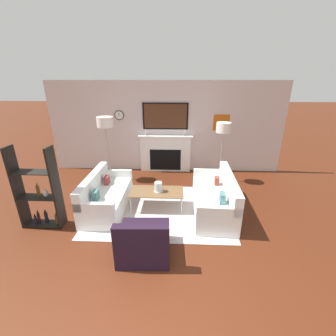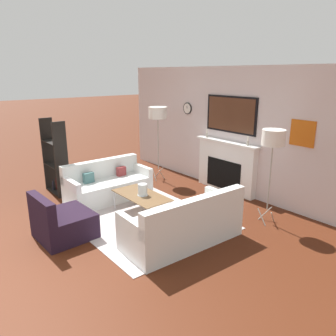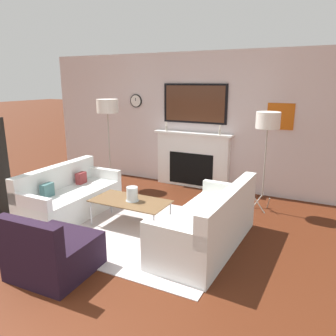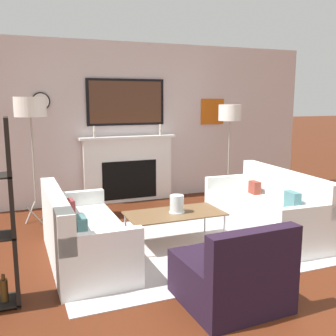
{
  "view_description": "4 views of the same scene",
  "coord_description": "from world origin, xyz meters",
  "px_view_note": "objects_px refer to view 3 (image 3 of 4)",
  "views": [
    {
      "loc": [
        0.36,
        -1.65,
        2.69
      ],
      "look_at": [
        0.15,
        3.37,
        0.72
      ],
      "focal_mm": 24.0,
      "sensor_mm": 36.0,
      "label": 1
    },
    {
      "loc": [
        4.62,
        -0.39,
        2.55
      ],
      "look_at": [
        0.1,
        3.26,
        0.86
      ],
      "focal_mm": 35.0,
      "sensor_mm": 36.0,
      "label": 2
    },
    {
      "loc": [
        2.51,
        -1.09,
        2.13
      ],
      "look_at": [
        0.32,
        3.24,
        0.84
      ],
      "focal_mm": 35.0,
      "sensor_mm": 36.0,
      "label": 3
    },
    {
      "loc": [
        -1.85,
        -1.45,
        1.77
      ],
      "look_at": [
        -0.04,
        3.07,
        0.9
      ],
      "focal_mm": 42.0,
      "sensor_mm": 36.0,
      "label": 4
    }
  ],
  "objects_px": {
    "couch_right": "(209,226)",
    "floor_lamp_right": "(268,122)",
    "armchair": "(52,253)",
    "coffee_table": "(130,202)",
    "floor_lamp_left": "(107,107)",
    "couch_left": "(70,198)",
    "hurricane_candle": "(132,195)"
  },
  "relations": [
    {
      "from": "couch_right",
      "to": "floor_lamp_right",
      "type": "xyz_separation_m",
      "value": [
        0.37,
        1.62,
        1.21
      ]
    },
    {
      "from": "armchair",
      "to": "floor_lamp_right",
      "type": "xyz_separation_m",
      "value": [
        1.73,
        3.02,
        1.25
      ]
    },
    {
      "from": "coffee_table",
      "to": "floor_lamp_left",
      "type": "xyz_separation_m",
      "value": [
        -1.51,
        1.54,
        1.25
      ]
    },
    {
      "from": "armchair",
      "to": "couch_left",
      "type": "bearing_deg",
      "value": 126.85
    },
    {
      "from": "couch_left",
      "to": "hurricane_candle",
      "type": "bearing_deg",
      "value": 4.33
    },
    {
      "from": "couch_left",
      "to": "coffee_table",
      "type": "xyz_separation_m",
      "value": [
        1.13,
        0.08,
        0.1
      ]
    },
    {
      "from": "couch_left",
      "to": "hurricane_candle",
      "type": "height_order",
      "value": "couch_left"
    },
    {
      "from": "coffee_table",
      "to": "floor_lamp_right",
      "type": "bearing_deg",
      "value": 43.07
    },
    {
      "from": "couch_left",
      "to": "armchair",
      "type": "xyz_separation_m",
      "value": [
        1.05,
        -1.4,
        -0.03
      ]
    },
    {
      "from": "couch_right",
      "to": "hurricane_candle",
      "type": "height_order",
      "value": "couch_right"
    },
    {
      "from": "coffee_table",
      "to": "hurricane_candle",
      "type": "bearing_deg",
      "value": 13.98
    },
    {
      "from": "coffee_table",
      "to": "hurricane_candle",
      "type": "distance_m",
      "value": 0.12
    },
    {
      "from": "couch_left",
      "to": "floor_lamp_right",
      "type": "height_order",
      "value": "floor_lamp_right"
    },
    {
      "from": "floor_lamp_left",
      "to": "couch_left",
      "type": "bearing_deg",
      "value": -76.97
    },
    {
      "from": "hurricane_candle",
      "to": "floor_lamp_right",
      "type": "bearing_deg",
      "value": 43.49
    },
    {
      "from": "couch_left",
      "to": "coffee_table",
      "type": "relative_size",
      "value": 1.48
    },
    {
      "from": "floor_lamp_right",
      "to": "armchair",
      "type": "bearing_deg",
      "value": -119.77
    },
    {
      "from": "floor_lamp_left",
      "to": "couch_right",
      "type": "bearing_deg",
      "value": -30.27
    },
    {
      "from": "couch_left",
      "to": "armchair",
      "type": "relative_size",
      "value": 2.03
    },
    {
      "from": "couch_left",
      "to": "floor_lamp_left",
      "type": "height_order",
      "value": "floor_lamp_left"
    },
    {
      "from": "couch_right",
      "to": "coffee_table",
      "type": "height_order",
      "value": "couch_right"
    },
    {
      "from": "floor_lamp_left",
      "to": "floor_lamp_right",
      "type": "distance_m",
      "value": 3.16
    },
    {
      "from": "floor_lamp_right",
      "to": "coffee_table",
      "type": "bearing_deg",
      "value": -136.93
    },
    {
      "from": "couch_right",
      "to": "hurricane_candle",
      "type": "bearing_deg",
      "value": 175.85
    },
    {
      "from": "coffee_table",
      "to": "floor_lamp_right",
      "type": "distance_m",
      "value": 2.52
    },
    {
      "from": "hurricane_candle",
      "to": "floor_lamp_left",
      "type": "relative_size",
      "value": 0.12
    },
    {
      "from": "coffee_table",
      "to": "floor_lamp_right",
      "type": "xyz_separation_m",
      "value": [
        1.65,
        1.54,
        1.12
      ]
    },
    {
      "from": "coffee_table",
      "to": "floor_lamp_left",
      "type": "bearing_deg",
      "value": 134.37
    },
    {
      "from": "floor_lamp_left",
      "to": "floor_lamp_right",
      "type": "bearing_deg",
      "value": 0.0
    },
    {
      "from": "hurricane_candle",
      "to": "armchair",
      "type": "bearing_deg",
      "value": -94.36
    },
    {
      "from": "armchair",
      "to": "floor_lamp_left",
      "type": "height_order",
      "value": "floor_lamp_left"
    },
    {
      "from": "armchair",
      "to": "hurricane_candle",
      "type": "xyz_separation_m",
      "value": [
        0.11,
        1.49,
        0.25
      ]
    }
  ]
}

